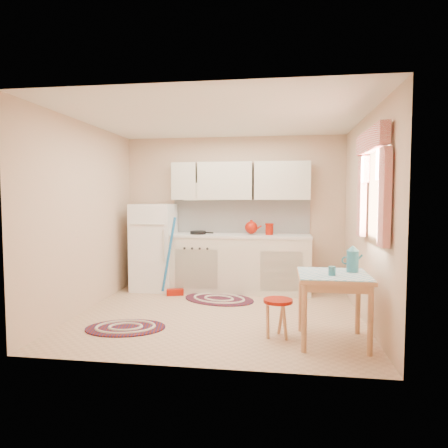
{
  "coord_description": "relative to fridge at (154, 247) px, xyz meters",
  "views": [
    {
      "loc": [
        0.78,
        -4.99,
        1.53
      ],
      "look_at": [
        0.03,
        0.25,
        1.16
      ],
      "focal_mm": 32.0,
      "sensor_mm": 36.0,
      "label": 1
    }
  ],
  "objects": [
    {
      "name": "coffee_pot",
      "position": [
        2.8,
        -1.92,
        0.17
      ],
      "size": [
        0.17,
        0.15,
        0.31
      ],
      "primitive_type": null,
      "rotation": [
        0.0,
        0.0,
        -0.12
      ],
      "color": "#2A6E80",
      "rests_on": "table"
    },
    {
      "name": "mug",
      "position": [
        2.56,
        -2.14,
        0.07
      ],
      "size": [
        0.1,
        0.1,
        0.1
      ],
      "primitive_type": "cylinder",
      "rotation": [
        0.0,
        0.0,
        -0.41
      ],
      "color": "#2A6E80",
      "rests_on": "table"
    },
    {
      "name": "fridge",
      "position": [
        0.0,
        0.0,
        0.0
      ],
      "size": [
        0.65,
        0.6,
        1.4
      ],
      "primitive_type": "cube",
      "color": "white",
      "rests_on": "ground"
    },
    {
      "name": "frying_pan",
      "position": [
        0.74,
        0.0,
        0.24
      ],
      "size": [
        0.31,
        0.31,
        0.05
      ],
      "primitive_type": "cylinder",
      "rotation": [
        0.0,
        0.0,
        -0.27
      ],
      "color": "black",
      "rests_on": "countertop"
    },
    {
      "name": "rug_center",
      "position": [
        1.15,
        -0.5,
        -0.69
      ],
      "size": [
        1.22,
        0.98,
        0.02
      ],
      "primitive_type": null,
      "rotation": [
        0.0,
        0.0,
        -0.28
      ],
      "color": "maroon",
      "rests_on": "ground"
    },
    {
      "name": "table",
      "position": [
        2.59,
        -2.04,
        -0.34
      ],
      "size": [
        0.72,
        0.72,
        0.72
      ],
      "primitive_type": "cube",
      "color": "tan",
      "rests_on": "ground"
    },
    {
      "name": "room_shell",
      "position": [
        1.42,
        -1.01,
        0.9
      ],
      "size": [
        3.64,
        3.6,
        2.52
      ],
      "color": "tan",
      "rests_on": "ground"
    },
    {
      "name": "countertop",
      "position": [
        1.39,
        0.05,
        0.2
      ],
      "size": [
        2.27,
        0.62,
        0.04
      ],
      "primitive_type": "cube",
      "color": "silver",
      "rests_on": "base_cabinets"
    },
    {
      "name": "rug_left",
      "position": [
        0.28,
        -1.93,
        -0.69
      ],
      "size": [
        1.02,
        0.78,
        0.02
      ],
      "primitive_type": null,
      "rotation": [
        0.0,
        0.0,
        0.2
      ],
      "color": "maroon",
      "rests_on": "ground"
    },
    {
      "name": "stool",
      "position": [
        2.03,
        -1.98,
        -0.49
      ],
      "size": [
        0.4,
        0.4,
        0.42
      ],
      "primitive_type": "cylinder",
      "rotation": [
        0.0,
        0.0,
        -0.32
      ],
      "color": "#971205",
      "rests_on": "ground"
    },
    {
      "name": "red_canister",
      "position": [
        1.87,
        0.05,
        0.3
      ],
      "size": [
        0.14,
        0.14,
        0.16
      ],
      "primitive_type": "cylinder",
      "rotation": [
        0.0,
        0.0,
        -0.19
      ],
      "color": "#971205",
      "rests_on": "countertop"
    },
    {
      "name": "broom",
      "position": [
        0.45,
        -0.35,
        -0.1
      ],
      "size": [
        0.3,
        0.2,
        1.2
      ],
      "primitive_type": null,
      "rotation": [
        0.0,
        0.0,
        0.31
      ],
      "color": "#1C69B0",
      "rests_on": "ground"
    },
    {
      "name": "base_cabinets",
      "position": [
        1.39,
        0.05,
        -0.26
      ],
      "size": [
        2.25,
        0.6,
        0.88
      ],
      "primitive_type": "cube",
      "color": "beige",
      "rests_on": "ground"
    },
    {
      "name": "red_kettle",
      "position": [
        1.59,
        0.05,
        0.33
      ],
      "size": [
        0.25,
        0.23,
        0.22
      ],
      "primitive_type": null,
      "rotation": [
        0.0,
        0.0,
        0.16
      ],
      "color": "#971205",
      "rests_on": "countertop"
    }
  ]
}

